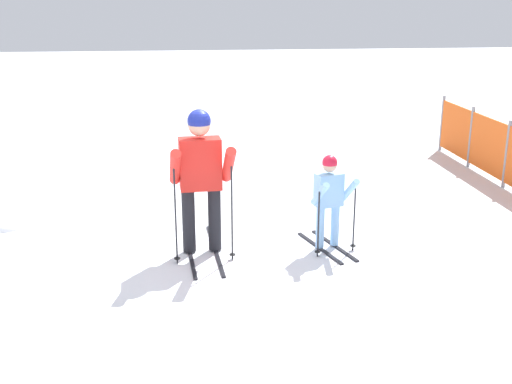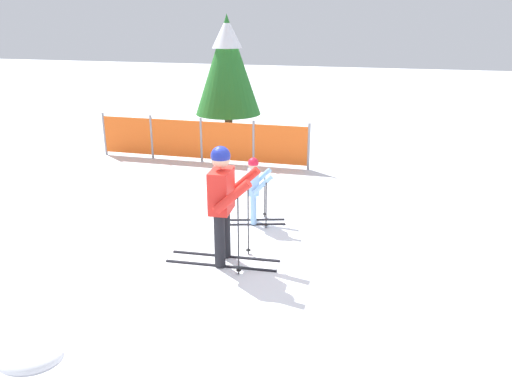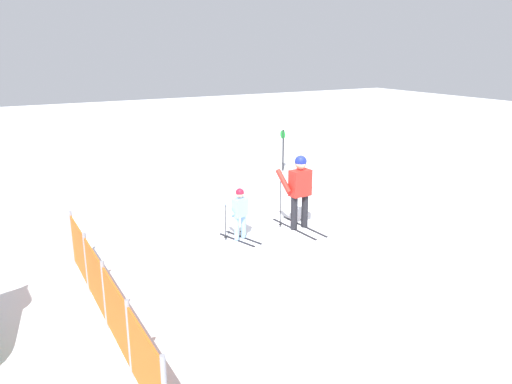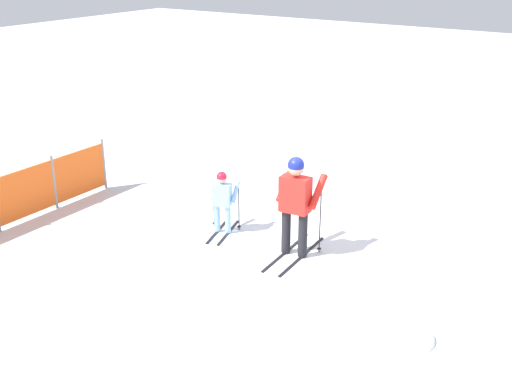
{
  "view_description": "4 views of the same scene",
  "coord_description": "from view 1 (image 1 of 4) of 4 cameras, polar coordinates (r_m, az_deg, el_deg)",
  "views": [
    {
      "loc": [
        6.87,
        -0.17,
        2.92
      ],
      "look_at": [
        0.06,
        0.62,
        0.82
      ],
      "focal_mm": 45.0,
      "sensor_mm": 36.0,
      "label": 1
    },
    {
      "loc": [
        1.84,
        -6.09,
        3.33
      ],
      "look_at": [
        0.12,
        0.43,
        0.96
      ],
      "focal_mm": 35.0,
      "sensor_mm": 36.0,
      "label": 2
    },
    {
      "loc": [
        -9.21,
        6.16,
        4.02
      ],
      "look_at": [
        -0.11,
        1.06,
        0.98
      ],
      "focal_mm": 35.0,
      "sensor_mm": 36.0,
      "label": 3
    },
    {
      "loc": [
        -8.55,
        -4.77,
        4.87
      ],
      "look_at": [
        -0.04,
        0.92,
        0.85
      ],
      "focal_mm": 45.0,
      "sensor_mm": 36.0,
      "label": 4
    }
  ],
  "objects": [
    {
      "name": "snow_mound",
      "position": [
        9.21,
        -21.03,
        -2.63
      ],
      "size": [
        0.72,
        0.61,
        0.29
      ],
      "primitive_type": "ellipsoid",
      "color": "white",
      "rests_on": "ground_plane"
    },
    {
      "name": "ground_plane",
      "position": [
        7.47,
        -4.8,
        -6.04
      ],
      "size": [
        60.0,
        60.0,
        0.0
      ],
      "primitive_type": "plane",
      "color": "white"
    },
    {
      "name": "skier_child",
      "position": [
        7.61,
        6.54,
        -0.26
      ],
      "size": [
        1.11,
        0.6,
        1.15
      ],
      "rotation": [
        0.0,
        0.0,
        0.29
      ],
      "color": "black",
      "rests_on": "ground_plane"
    },
    {
      "name": "safety_fence",
      "position": [
        10.83,
        21.4,
        3.15
      ],
      "size": [
        5.25,
        0.07,
        1.08
      ],
      "rotation": [
        0.0,
        0.0,
        0.0
      ],
      "color": "gray",
      "rests_on": "ground_plane"
    },
    {
      "name": "skier_adult",
      "position": [
        7.37,
        -4.95,
        2.01
      ],
      "size": [
        1.63,
        0.75,
        1.71
      ],
      "rotation": [
        0.0,
        0.0,
        0.06
      ],
      "color": "black",
      "rests_on": "ground_plane"
    }
  ]
}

